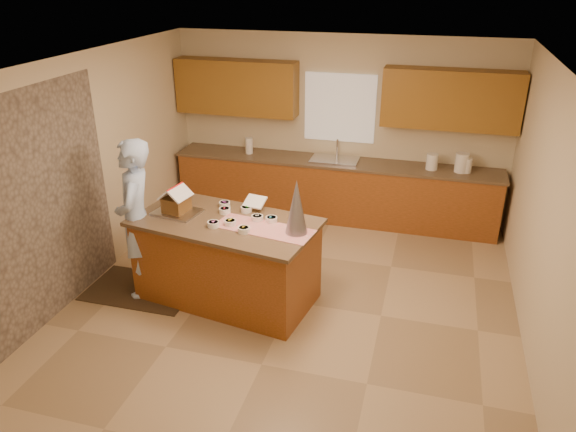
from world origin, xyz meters
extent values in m
plane|color=tan|center=(0.00, 0.00, 0.00)|extent=(5.50, 5.50, 0.00)
plane|color=silver|center=(0.00, 0.00, 2.70)|extent=(5.50, 5.50, 0.00)
plane|color=beige|center=(0.00, 2.75, 1.35)|extent=(5.50, 5.50, 0.00)
plane|color=beige|center=(0.00, -2.75, 1.35)|extent=(5.50, 5.50, 0.00)
plane|color=beige|center=(-2.50, 0.00, 1.35)|extent=(5.50, 5.50, 0.00)
plane|color=beige|center=(2.50, 0.00, 1.35)|extent=(5.50, 5.50, 0.00)
plane|color=gray|center=(-2.48, -0.80, 1.25)|extent=(0.00, 2.50, 2.50)
cube|color=white|center=(0.00, 2.72, 1.65)|extent=(1.05, 0.03, 1.00)
cube|color=#994A1F|center=(0.00, 2.45, 0.44)|extent=(4.80, 0.60, 0.88)
cube|color=brown|center=(0.00, 2.45, 0.90)|extent=(4.85, 0.63, 0.04)
cube|color=#9C6721|center=(-1.55, 2.57, 1.90)|extent=(1.85, 0.35, 0.80)
cube|color=#9C6721|center=(1.55, 2.57, 1.90)|extent=(1.85, 0.35, 0.80)
cube|color=silver|center=(0.00, 2.45, 0.89)|extent=(0.70, 0.45, 0.12)
cylinder|color=silver|center=(0.00, 2.63, 1.06)|extent=(0.03, 0.03, 0.28)
cube|color=#994A1F|center=(-0.75, -0.09, 0.48)|extent=(2.08, 1.27, 0.95)
cube|color=brown|center=(-0.75, -0.09, 0.97)|extent=(2.18, 1.37, 0.04)
cube|color=#B50C0F|center=(-0.27, -0.17, 1.00)|extent=(1.13, 0.56, 0.01)
cube|color=silver|center=(-1.34, -0.05, 1.01)|extent=(0.55, 0.44, 0.03)
cube|color=white|center=(-0.52, 0.29, 1.09)|extent=(0.26, 0.22, 0.10)
cone|color=#A1A3AC|center=(0.09, -0.17, 1.29)|extent=(0.27, 0.27, 0.59)
cube|color=black|center=(-1.82, -0.22, 0.01)|extent=(1.27, 0.83, 0.01)
imported|color=#AECAF6|center=(-1.77, -0.22, 0.95)|extent=(0.64, 0.79, 1.87)
cylinder|color=white|center=(1.40, 2.45, 1.03)|extent=(0.17, 0.17, 0.23)
cylinder|color=white|center=(1.80, 2.45, 1.05)|extent=(0.19, 0.19, 0.27)
cylinder|color=white|center=(1.87, 2.45, 1.02)|extent=(0.14, 0.14, 0.21)
cylinder|color=white|center=(-1.34, 2.45, 1.04)|extent=(0.11, 0.11, 0.25)
cube|color=brown|center=(-1.34, -0.05, 1.11)|extent=(0.28, 0.29, 0.17)
cube|color=white|center=(-1.41, -0.04, 1.25)|extent=(0.20, 0.32, 0.14)
cube|color=white|center=(-1.27, -0.06, 1.25)|extent=(0.20, 0.32, 0.14)
cylinder|color=red|center=(-1.34, -0.05, 1.31)|extent=(0.07, 0.30, 0.02)
cylinder|color=gold|center=(-0.44, -0.31, 1.02)|extent=(0.13, 0.13, 0.06)
cylinder|color=yellow|center=(-0.64, -0.18, 1.02)|extent=(0.13, 0.13, 0.06)
cylinder|color=purple|center=(-0.89, 0.27, 1.02)|extent=(0.13, 0.13, 0.06)
cylinder|color=#FF78DF|center=(-0.81, -0.27, 1.02)|extent=(0.13, 0.13, 0.06)
cylinder|color=red|center=(-0.82, 0.10, 1.02)|extent=(0.13, 0.13, 0.06)
cylinder|color=white|center=(-0.40, 0.01, 1.02)|extent=(0.13, 0.13, 0.06)
cylinder|color=teal|center=(-0.24, 0.01, 1.02)|extent=(0.13, 0.13, 0.06)
cylinder|color=green|center=(-0.60, 0.21, 1.02)|extent=(0.13, 0.13, 0.06)
camera|label=1|loc=(1.38, -5.18, 3.56)|focal=34.17mm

